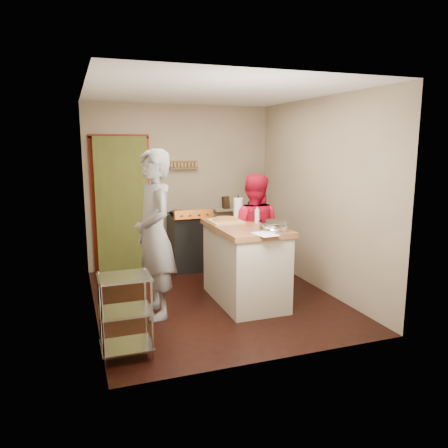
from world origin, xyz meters
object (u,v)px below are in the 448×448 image
(person_stripe, at_px, (154,235))
(person_red, at_px, (253,232))
(island, at_px, (245,262))
(wire_shelving, at_px, (125,312))
(stove, at_px, (189,242))

(person_stripe, distance_m, person_red, 1.54)
(person_stripe, bearing_deg, island, 87.31)
(wire_shelving, bearing_deg, person_red, 36.26)
(wire_shelving, xyz_separation_m, person_stripe, (0.46, 0.90, 0.53))
(person_stripe, bearing_deg, person_red, 102.09)
(wire_shelving, xyz_separation_m, person_red, (1.90, 1.40, 0.36))
(stove, height_order, person_stripe, person_stripe)
(person_red, bearing_deg, island, 84.95)
(wire_shelving, bearing_deg, stove, 63.15)
(wire_shelving, relative_size, island, 0.56)
(person_red, bearing_deg, wire_shelving, 65.92)
(wire_shelving, distance_m, person_red, 2.39)
(stove, xyz_separation_m, island, (0.29, -1.64, 0.07))
(stove, xyz_separation_m, wire_shelving, (-1.33, -2.62, -0.01))
(stove, distance_m, wire_shelving, 2.94)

